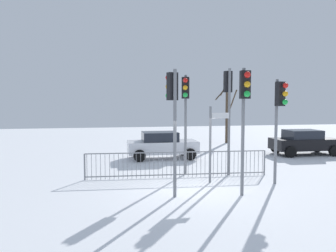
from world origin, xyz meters
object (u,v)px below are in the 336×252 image
car_black_mid (304,142)px  traffic_light_foreground_right (245,103)px  car_white_near (162,145)px  traffic_light_rear_left (228,97)px  traffic_light_mid_right (173,104)px  traffic_light_foreground_left (185,102)px  bare_tree_left (227,112)px  traffic_light_mid_left (280,108)px  direction_sign_post (212,140)px

car_black_mid → traffic_light_foreground_right: bearing=-131.3°
traffic_light_foreground_right → car_black_mid: bearing=-125.2°
car_white_near → car_black_mid: same height
traffic_light_rear_left → car_black_mid: 8.05m
traffic_light_mid_right → car_white_near: (0.92, 7.31, -2.29)m
traffic_light_foreground_left → bare_tree_left: size_ratio=0.96×
traffic_light_mid_left → traffic_light_rear_left: 2.46m
direction_sign_post → car_black_mid: bearing=35.9°
traffic_light_mid_left → car_white_near: size_ratio=1.04×
car_white_near → car_black_mid: (8.47, -0.32, 0.00)m
car_white_near → car_black_mid: bearing=-1.5°
traffic_light_foreground_left → traffic_light_foreground_right: (1.09, -3.52, -0.03)m
traffic_light_foreground_left → car_white_near: traffic_light_foreground_left is taller
traffic_light_mid_right → bare_tree_left: size_ratio=0.94×
bare_tree_left → traffic_light_mid_right: bearing=-117.8°
car_white_near → traffic_light_foreground_right: bearing=-79.6°
traffic_light_foreground_left → direction_sign_post: size_ratio=1.45×
traffic_light_foreground_right → car_black_mid: 10.61m
traffic_light_mid_right → car_black_mid: traffic_light_mid_right is taller
car_black_mid → bare_tree_left: size_ratio=0.87×
traffic_light_foreground_right → bare_tree_left: (4.74, 13.84, -0.72)m
traffic_light_foreground_left → traffic_light_mid_right: traffic_light_foreground_left is taller
direction_sign_post → bare_tree_left: 12.93m
traffic_light_foreground_left → car_black_mid: bearing=-138.0°
traffic_light_mid_left → car_white_near: (-3.29, 6.59, -2.14)m
traffic_light_foreground_left → traffic_light_rear_left: traffic_light_rear_left is taller
traffic_light_mid_left → direction_sign_post: size_ratio=1.35×
traffic_light_mid_left → bare_tree_left: size_ratio=0.89×
traffic_light_mid_left → traffic_light_foreground_right: traffic_light_foreground_right is taller
car_black_mid → traffic_light_rear_left: bearing=-144.7°
traffic_light_mid_left → car_black_mid: size_ratio=1.03×
traffic_light_mid_left → car_black_mid: (5.18, 6.27, -2.14)m
direction_sign_post → car_white_near: bearing=98.9°
traffic_light_foreground_left → car_white_near: size_ratio=1.11×
traffic_light_mid_right → traffic_light_foreground_right: bearing=-31.9°
traffic_light_mid_right → car_white_near: size_ratio=1.09×
traffic_light_mid_left → bare_tree_left: (2.80, 12.59, -0.53)m
bare_tree_left → traffic_light_foreground_left: bearing=-119.5°
traffic_light_foreground_left → traffic_light_foreground_right: size_ratio=1.01×
traffic_light_foreground_left → bare_tree_left: bearing=-103.4°
traffic_light_mid_right → traffic_light_foreground_right: (2.27, -0.52, 0.04)m
traffic_light_rear_left → car_white_near: (-2.08, 4.49, -2.54)m
traffic_light_mid_right → car_black_mid: bearing=17.7°
car_black_mid → bare_tree_left: (-2.38, 6.32, 1.60)m
traffic_light_foreground_right → direction_sign_post: (-0.42, 2.01, -1.44)m
car_white_near → direction_sign_post: bearing=-80.3°
direction_sign_post → traffic_light_foreground_left: bearing=113.8°
traffic_light_foreground_left → direction_sign_post: 2.21m
traffic_light_foreground_right → car_white_near: 8.28m
traffic_light_foreground_right → direction_sign_post: traffic_light_foreground_right is taller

